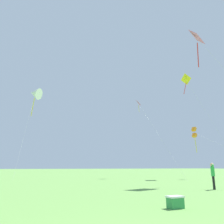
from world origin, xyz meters
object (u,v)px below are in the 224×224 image
Objects in this scene: kite_white_distant at (35,93)px; kite_pink_low at (198,44)px; picnic_cooler at (175,202)px; kite_orange_box at (195,133)px; person_far_back at (213,173)px; kite_yellow_diamond at (187,83)px; kite_red_high at (141,107)px.

kite_white_distant is 0.84× the size of kite_pink_low.
kite_pink_low is at bearing 36.94° from picnic_cooler.
kite_orange_box is 0.72× the size of kite_pink_low.
kite_pink_low reaches higher than person_far_back.
person_far_back reaches higher than picnic_cooler.
kite_pink_low reaches higher than kite_yellow_diamond.
kite_pink_low is at bearing 43.11° from person_far_back.
kite_white_distant reaches higher than picnic_cooler.
kite_red_high reaches higher than person_far_back.
kite_red_high is at bearing 74.11° from person_far_back.
kite_yellow_diamond is 1.34× the size of kite_orange_box.
kite_orange_box is 15.97m from person_far_back.
kite_pink_low reaches higher than kite_red_high.
kite_orange_box is at bearing 43.16° from picnic_cooler.
kite_yellow_diamond is 28.09m from picnic_cooler.
kite_pink_low is 14.15m from person_far_back.
person_far_back is at bearing -136.89° from kite_pink_low.
kite_yellow_diamond reaches higher than kite_orange_box.
kite_yellow_diamond is 0.96× the size of kite_pink_low.
kite_white_distant is at bearing 114.93° from person_far_back.
kite_orange_box is 6.41× the size of person_far_back.
kite_pink_low reaches higher than kite_white_distant.
person_far_back is (-10.51, -12.61, -12.69)m from kite_yellow_diamond.
kite_yellow_diamond is 10.86m from kite_pink_low.
kite_red_high is (-5.72, 4.21, -3.31)m from kite_yellow_diamond.
kite_red_high is 0.74× the size of kite_pink_low.
kite_orange_box is at bearing -27.88° from kite_white_distant.
kite_white_distant is 29.49m from picnic_cooler.
kite_yellow_diamond is at bearing 53.85° from kite_pink_low.
kite_orange_box is 18.82× the size of picnic_cooler.
kite_yellow_diamond is 8.61× the size of person_far_back.
kite_pink_low is at bearing -127.73° from kite_orange_box.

